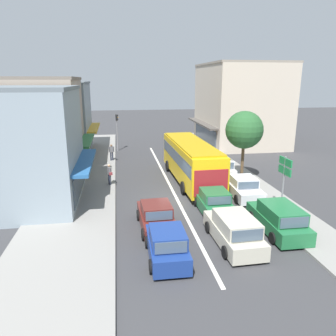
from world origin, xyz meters
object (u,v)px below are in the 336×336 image
pedestrian_browsing_midblock (111,151)px  sedan_behind_bus_near (156,217)px  street_tree_right (244,130)px  parked_wagon_kerb_front (279,219)px  parked_sedan_kerb_rear (203,154)px  parked_hatchback_kerb_third (221,168)px  directional_road_sign (285,171)px  sedan_adjacent_lane_trail (214,203)px  hatchback_queue_far_back (167,245)px  traffic_light_downstreet (117,126)px  city_bus (191,159)px  wagon_adjacent_lane_lead (234,230)px  pedestrian_with_handbag_near (109,173)px  parked_sedan_kerb_second (243,188)px

pedestrian_browsing_midblock → sedan_behind_bus_near: bearing=-80.7°
street_tree_right → parked_wagon_kerb_front: bearing=-99.3°
sedan_behind_bus_near → parked_sedan_kerb_rear: size_ratio=1.00×
parked_hatchback_kerb_third → directional_road_sign: directional_road_sign is taller
sedan_adjacent_lane_trail → parked_wagon_kerb_front: bearing=-49.1°
sedan_adjacent_lane_trail → parked_sedan_kerb_rear: same height
hatchback_queue_far_back → parked_wagon_kerb_front: bearing=16.2°
parked_sedan_kerb_rear → traffic_light_downstreet: 10.68m
city_bus → wagon_adjacent_lane_lead: (-0.16, -10.60, -1.14)m
traffic_light_downstreet → pedestrian_with_handbag_near: traffic_light_downstreet is taller
sedan_behind_bus_near → pedestrian_browsing_midblock: size_ratio=2.61×
wagon_adjacent_lane_lead → hatchback_queue_far_back: 3.61m
traffic_light_downstreet → parked_wagon_kerb_front: bearing=-69.6°
hatchback_queue_far_back → pedestrian_with_handbag_near: (-2.77, 11.20, 0.36)m
sedan_behind_bus_near → pedestrian_browsing_midblock: (-2.60, 15.91, 0.40)m
parked_wagon_kerb_front → directional_road_sign: size_ratio=1.25×
city_bus → wagon_adjacent_lane_lead: city_bus is taller
wagon_adjacent_lane_lead → parked_sedan_kerb_second: wagon_adjacent_lane_lead is taller
wagon_adjacent_lane_lead → hatchback_queue_far_back: (-3.50, -0.89, -0.04)m
sedan_adjacent_lane_trail → wagon_adjacent_lane_lead: bearing=-92.5°
parked_wagon_kerb_front → pedestrian_browsing_midblock: bearing=117.5°
parked_sedan_kerb_second → pedestrian_with_handbag_near: bearing=157.6°
sedan_behind_bus_near → parked_sedan_kerb_rear: (6.62, 15.16, 0.00)m
wagon_adjacent_lane_lead → directional_road_sign: bearing=37.6°
traffic_light_downstreet → street_tree_right: street_tree_right is taller
street_tree_right → pedestrian_browsing_midblock: 13.62m
wagon_adjacent_lane_lead → parked_wagon_kerb_front: bearing=18.4°
parked_sedan_kerb_second → traffic_light_downstreet: size_ratio=1.01×
traffic_light_downstreet → street_tree_right: (9.92, -13.25, 1.28)m
parked_hatchback_kerb_third → pedestrian_with_handbag_near: bearing=-171.9°
sedan_adjacent_lane_trail → traffic_light_downstreet: 20.43m
traffic_light_downstreet → parked_hatchback_kerb_third: bearing=-53.9°
hatchback_queue_far_back → parked_hatchback_kerb_third: bearing=62.3°
street_tree_right → parked_sedan_kerb_rear: bearing=100.5°
sedan_adjacent_lane_trail → parked_sedan_kerb_rear: 13.82m
city_bus → parked_sedan_kerb_second: size_ratio=2.57×
parked_sedan_kerb_second → pedestrian_with_handbag_near: size_ratio=2.61×
sedan_adjacent_lane_trail → parked_hatchback_kerb_third: parked_hatchback_kerb_third is taller
traffic_light_downstreet → wagon_adjacent_lane_lead: bearing=-76.7°
city_bus → sedan_behind_bus_near: city_bus is taller
traffic_light_downstreet → pedestrian_browsing_midblock: bearing=-97.0°
city_bus → sedan_behind_bus_near: (-3.76, -8.22, -1.22)m
sedan_behind_bus_near → parked_sedan_kerb_second: 7.78m
sedan_behind_bus_near → traffic_light_downstreet: bearing=95.3°
pedestrian_with_handbag_near → parked_wagon_kerb_front: bearing=-45.8°
traffic_light_downstreet → directional_road_sign: size_ratio=1.17×
sedan_behind_bus_near → wagon_adjacent_lane_lead: wagon_adjacent_lane_lead is taller
pedestrian_with_handbag_near → pedestrian_browsing_midblock: 7.99m
hatchback_queue_far_back → parked_sedan_kerb_rear: hatchback_queue_far_back is taller
pedestrian_browsing_midblock → street_tree_right: bearing=-37.3°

